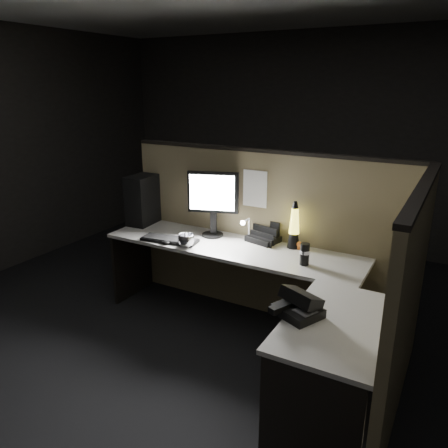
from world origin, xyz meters
The scene contains 17 objects.
floor centered at (0.00, 0.00, 0.00)m, with size 6.00×6.00×0.00m, color black.
room_shell centered at (0.00, 0.00, 1.62)m, with size 6.00×6.00×6.00m.
partition_back centered at (0.00, 0.93, 0.75)m, with size 2.66×0.06×1.50m, color brown.
partition_right centered at (1.33, 0.10, 0.75)m, with size 0.06×1.66×1.50m, color brown.
desk centered at (0.18, 0.25, 0.58)m, with size 2.60×1.60×0.73m.
pc_tower centered at (-1.22, 0.80, 0.97)m, with size 0.21×0.46×0.48m, color black.
monitor centered at (-0.42, 0.76, 1.09)m, with size 0.45×0.21×0.59m.
keyboard centered at (-0.68, 0.43, 0.74)m, with size 0.51×0.17×0.02m, color black.
mouse centered at (-0.66, 0.35, 0.75)m, with size 0.08×0.06×0.03m, color black.
clip_lamp centered at (-0.08, 0.75, 0.86)m, with size 0.04×0.17×0.22m.
organizer centered at (0.05, 0.85, 0.77)m, with size 0.30×0.28×0.20m.
lava_lamp centered at (0.33, 0.82, 0.90)m, with size 0.11×0.11×0.41m.
travel_mug centered at (0.54, 0.51, 0.82)m, with size 0.08×0.08×0.17m, color black.
steel_mug centered at (-0.47, 0.39, 0.79)m, with size 0.14×0.14×0.11m, color #B2B2B9.
figurine centered at (0.39, 0.80, 0.77)m, with size 0.05×0.05×0.05m, color orange.
pinned_paper centered at (-0.07, 0.90, 1.18)m, with size 0.23×0.00×0.33m, color white.
desk_phone centered at (0.76, -0.23, 0.79)m, with size 0.32×0.32×0.15m.
Camera 1 is at (1.52, -2.51, 2.06)m, focal length 35.00 mm.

